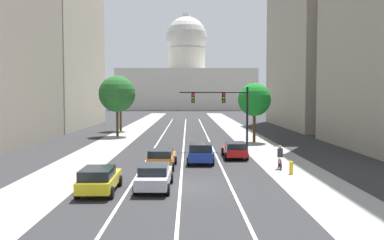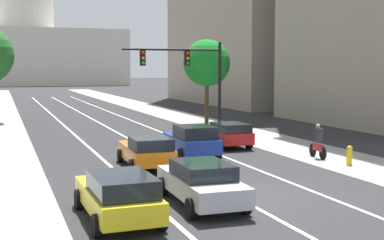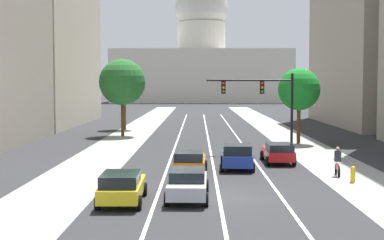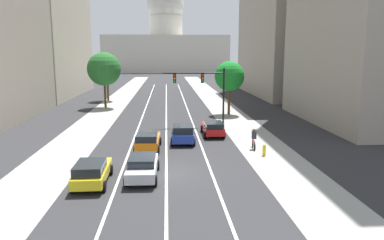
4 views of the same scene
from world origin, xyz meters
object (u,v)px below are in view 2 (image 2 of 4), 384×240
(car_red, at_px, (225,133))
(car_yellow, at_px, (118,195))
(capitol_building, at_px, (28,45))
(car_silver, at_px, (201,182))
(street_tree_far_right, at_px, (207,63))
(fire_hydrant, at_px, (349,155))
(cyclist, at_px, (318,141))
(car_blue, at_px, (192,140))
(traffic_signal_mast, at_px, (190,69))
(car_orange, at_px, (147,151))

(car_red, bearing_deg, car_yellow, 145.22)
(capitol_building, relative_size, car_red, 11.20)
(car_yellow, bearing_deg, car_silver, -72.47)
(street_tree_far_right, bearing_deg, fire_hydrant, -91.57)
(cyclist, xyz_separation_m, street_tree_far_right, (0.85, 17.37, 4.01))
(car_blue, xyz_separation_m, traffic_signal_mast, (2.63, 7.78, 3.54))
(capitol_building, relative_size, car_yellow, 11.11)
(car_orange, bearing_deg, traffic_signal_mast, -27.04)
(car_blue, bearing_deg, car_yellow, 152.31)
(capitol_building, height_order, cyclist, capitol_building)
(car_red, relative_size, car_yellow, 0.99)
(fire_hydrant, xyz_separation_m, cyclist, (-0.31, 2.12, 0.39))
(cyclist, bearing_deg, car_orange, 92.38)
(car_orange, xyz_separation_m, fire_hydrant, (8.94, -2.49, -0.29))
(cyclist, bearing_deg, capitol_building, 7.91)
(fire_hydrant, xyz_separation_m, street_tree_far_right, (0.54, 19.49, 4.40))
(traffic_signal_mast, bearing_deg, car_silver, -108.23)
(car_blue, bearing_deg, car_silver, 164.65)
(car_yellow, distance_m, car_blue, 11.71)
(car_red, bearing_deg, car_blue, 131.97)
(car_orange, distance_m, car_blue, 3.71)
(car_red, bearing_deg, fire_hydrant, -157.88)
(car_orange, distance_m, traffic_signal_mast, 12.02)
(car_orange, xyz_separation_m, cyclist, (8.63, -0.36, 0.09))
(car_yellow, xyz_separation_m, street_tree_far_right, (12.41, 24.89, 4.09))
(car_blue, height_order, street_tree_far_right, street_tree_far_right)
(car_yellow, xyz_separation_m, car_blue, (5.89, 10.12, 0.06))
(capitol_building, relative_size, car_orange, 11.53)
(car_blue, distance_m, traffic_signal_mast, 8.94)
(car_blue, bearing_deg, traffic_signal_mast, -16.18)
(car_yellow, height_order, traffic_signal_mast, traffic_signal_mast)
(capitol_building, distance_m, car_blue, 129.09)
(car_red, xyz_separation_m, car_orange, (-5.91, -4.92, 0.01))
(car_red, distance_m, car_orange, 7.69)
(capitol_building, distance_m, car_yellow, 139.25)
(car_orange, relative_size, car_silver, 0.93)
(capitol_building, xyz_separation_m, car_blue, (1.47, -128.68, -10.16))
(car_silver, relative_size, street_tree_far_right, 0.70)
(fire_hydrant, distance_m, cyclist, 2.18)
(cyclist, bearing_deg, car_blue, 70.14)
(capitol_building, bearing_deg, fire_hydrant, -86.80)
(car_yellow, height_order, fire_hydrant, car_yellow)
(traffic_signal_mast, relative_size, cyclist, 3.88)
(capitol_building, distance_m, traffic_signal_mast, 121.15)
(cyclist, bearing_deg, traffic_signal_mast, 21.15)
(capitol_building, xyz_separation_m, street_tree_far_right, (7.99, -113.91, -6.13))
(capitol_building, distance_m, fire_hydrant, 134.03)
(car_red, relative_size, traffic_signal_mast, 0.68)
(car_red, distance_m, cyclist, 5.94)
(traffic_signal_mast, bearing_deg, cyclist, -73.64)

